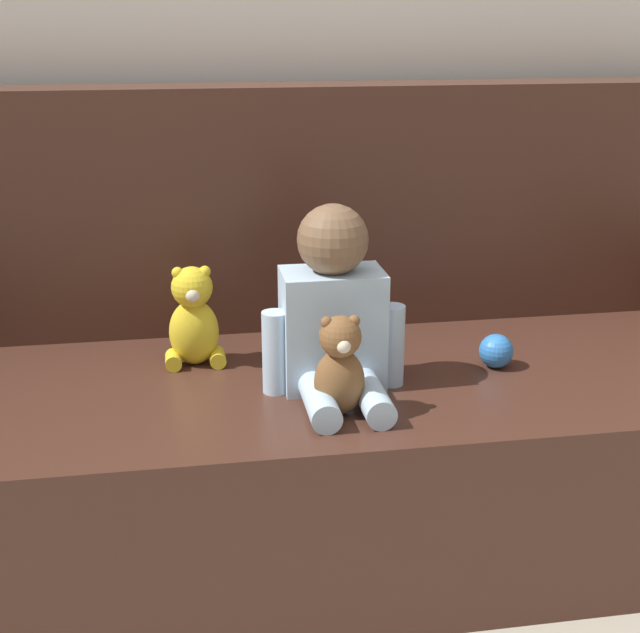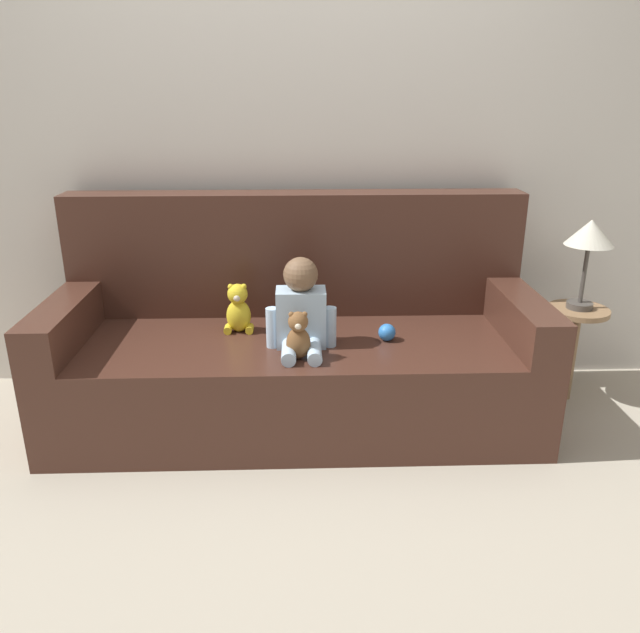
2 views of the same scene
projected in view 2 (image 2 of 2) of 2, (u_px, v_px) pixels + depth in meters
The scene contains 8 objects.
ground_plane at pixel (297, 418), 2.94m from camera, with size 12.00×12.00×0.00m, color #B7AD99.
wall_back at pixel (294, 124), 2.96m from camera, with size 8.00×0.05×2.60m.
couch at pixel (296, 346), 2.89m from camera, with size 2.15×0.84×1.00m.
person_baby at pixel (301, 311), 2.62m from camera, with size 0.30×0.31×0.39m.
teddy_bear_brown at pixel (298, 336), 2.52m from camera, with size 0.10×0.09×0.21m.
plush_toy_side at pixel (238, 309), 2.80m from camera, with size 0.13×0.10×0.23m.
toy_ball at pixel (387, 332), 2.73m from camera, with size 0.08×0.08×0.08m.
side_table at pixel (586, 265), 2.89m from camera, with size 0.28×0.28×0.90m.
Camera 2 is at (0.02, -2.59, 1.46)m, focal length 35.00 mm.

